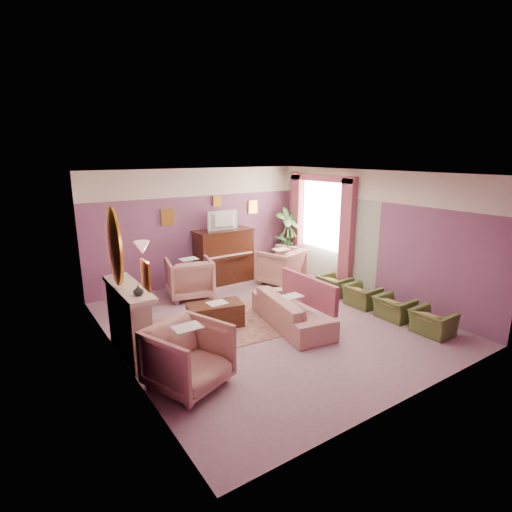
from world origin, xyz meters
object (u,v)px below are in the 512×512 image
floral_armchair_front (188,353)px  side_table (285,258)px  floral_armchair_right (281,265)px  sofa (292,305)px  floral_armchair_left (189,276)px  olive_chair_b (394,305)px  coffee_table (215,315)px  television (224,219)px  olive_chair_d (334,282)px  olive_chair_a (433,319)px  piano (224,257)px  olive_chair_c (362,293)px

floral_armchair_front → side_table: size_ratio=1.41×
floral_armchair_right → sofa: bearing=-122.3°
floral_armchair_right → side_table: floral_armchair_right is taller
floral_armchair_left → olive_chair_b: floral_armchair_left is taller
side_table → sofa: bearing=-125.5°
sofa → coffee_table: bearing=149.2°
television → sofa: television is taller
television → olive_chair_d: size_ratio=1.18×
television → olive_chair_a: size_ratio=1.18×
television → floral_armchair_right: 1.78m
television → olive_chair_d: bearing=-53.5°
olive_chair_d → television: bearing=126.5°
floral_armchair_front → olive_chair_d: 4.58m
olive_chair_d → floral_armchair_front: bearing=-159.8°
coffee_table → sofa: 1.44m
piano → olive_chair_a: bearing=-71.0°
television → olive_chair_b: (1.61, -3.82, -1.31)m
coffee_table → olive_chair_b: olive_chair_b is taller
piano → floral_armchair_front: piano is taller
television → olive_chair_a: 5.09m
sofa → olive_chair_c: (1.84, -0.06, -0.11)m
television → sofa: size_ratio=0.40×
television → olive_chair_c: 3.65m
floral_armchair_left → olive_chair_d: bearing=-31.4°
floral_armchair_front → olive_chair_b: size_ratio=1.46×
floral_armchair_right → floral_armchair_front: same height
television → olive_chair_b: bearing=-67.1°
coffee_table → floral_armchair_right: size_ratio=1.01×
olive_chair_b → olive_chair_d: (0.00, 1.64, 0.00)m
floral_armchair_right → floral_armchair_front: size_ratio=1.00×
olive_chair_b → side_table: side_table is taller
sofa → floral_armchair_left: size_ratio=2.02×
olive_chair_b → floral_armchair_front: bearing=179.1°
olive_chair_a → olive_chair_b: (0.00, 0.82, 0.00)m
side_table → olive_chair_c: bearing=-94.8°
olive_chair_d → olive_chair_b: bearing=-90.0°
olive_chair_c → olive_chair_b: bearing=-90.0°
floral_armchair_left → olive_chair_b: bearing=-50.1°
television → floral_armchair_front: size_ratio=0.81×
floral_armchair_right → television: bearing=140.9°
coffee_table → side_table: (3.32, 2.21, 0.12)m
sofa → floral_armchair_front: (-2.45, -0.82, 0.09)m
floral_armchair_left → side_table: 3.08m
olive_chair_c → olive_chair_d: same height
floral_armchair_right → olive_chair_c: 2.20m
floral_armchair_right → floral_armchair_front: 4.74m
piano → olive_chair_c: (1.61, -3.05, -0.36)m
olive_chair_d → olive_chair_a: bearing=-90.0°
sofa → olive_chair_d: bearing=22.4°
coffee_table → olive_chair_b: (3.07, -1.61, 0.07)m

